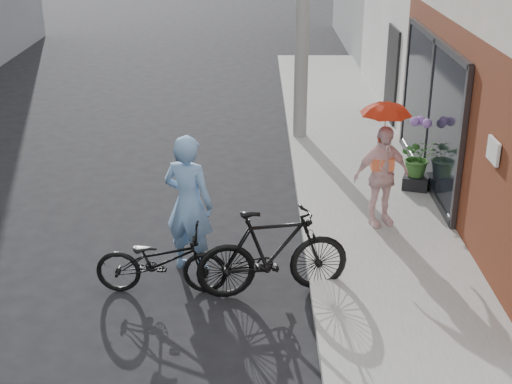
{
  "coord_description": "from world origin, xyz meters",
  "views": [
    {
      "loc": [
        0.17,
        -8.23,
        4.8
      ],
      "look_at": [
        0.18,
        0.58,
        1.1
      ],
      "focal_mm": 50.0,
      "sensor_mm": 36.0,
      "label": 1
    }
  ],
  "objects_px": {
    "officer": "(189,204)",
    "bike_left": "(161,261)",
    "bike_right": "(273,252)",
    "kimono_woman": "(381,176)",
    "planter": "(416,182)"
  },
  "relations": [
    {
      "from": "officer",
      "to": "planter",
      "type": "distance_m",
      "value": 4.56
    },
    {
      "from": "bike_right",
      "to": "bike_left",
      "type": "bearing_deg",
      "value": 77.18
    },
    {
      "from": "bike_right",
      "to": "officer",
      "type": "bearing_deg",
      "value": 48.21
    },
    {
      "from": "officer",
      "to": "kimono_woman",
      "type": "relative_size",
      "value": 1.25
    },
    {
      "from": "bike_left",
      "to": "planter",
      "type": "height_order",
      "value": "bike_left"
    },
    {
      "from": "officer",
      "to": "bike_left",
      "type": "xyz_separation_m",
      "value": [
        -0.32,
        -0.62,
        -0.52
      ]
    },
    {
      "from": "bike_left",
      "to": "kimono_woman",
      "type": "xyz_separation_m",
      "value": [
        3.09,
        1.82,
        0.45
      ]
    },
    {
      "from": "kimono_woman",
      "to": "planter",
      "type": "relative_size",
      "value": 3.69
    },
    {
      "from": "bike_right",
      "to": "kimono_woman",
      "type": "distance_m",
      "value": 2.52
    },
    {
      "from": "kimono_woman",
      "to": "officer",
      "type": "bearing_deg",
      "value": -176.5
    },
    {
      "from": "bike_right",
      "to": "kimono_woman",
      "type": "relative_size",
      "value": 1.27
    },
    {
      "from": "officer",
      "to": "planter",
      "type": "relative_size",
      "value": 4.6
    },
    {
      "from": "bike_left",
      "to": "planter",
      "type": "relative_size",
      "value": 4.02
    },
    {
      "from": "officer",
      "to": "kimono_woman",
      "type": "bearing_deg",
      "value": -133.12
    },
    {
      "from": "officer",
      "to": "bike_left",
      "type": "distance_m",
      "value": 0.87
    }
  ]
}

